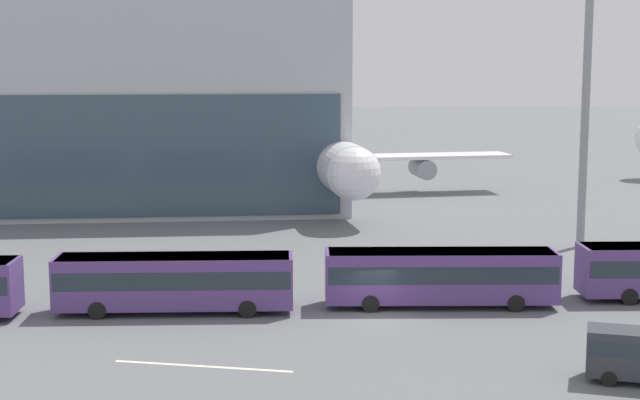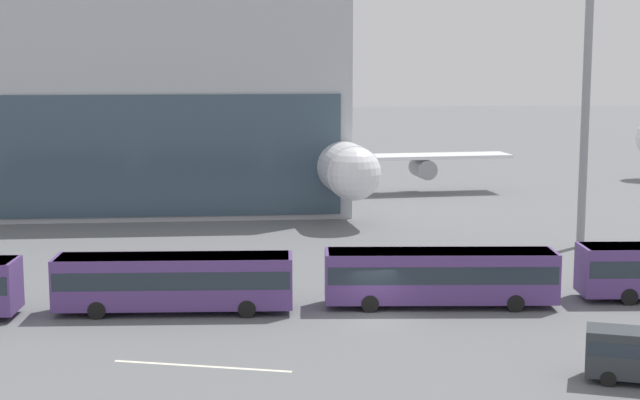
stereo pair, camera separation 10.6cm
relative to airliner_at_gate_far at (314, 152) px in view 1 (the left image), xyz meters
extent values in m
plane|color=slate|center=(-0.75, -47.50, -4.64)|extent=(440.00, 440.00, 0.00)
cylinder|color=white|center=(0.13, -1.46, 0.05)|extent=(7.70, 35.73, 4.61)
sphere|color=white|center=(1.68, -19.13, 0.05)|extent=(4.52, 4.52, 4.52)
cone|color=white|center=(-1.42, 16.20, 0.05)|extent=(5.04, 8.14, 4.38)
cube|color=white|center=(-0.06, 0.69, -0.75)|extent=(42.43, 7.75, 0.35)
cylinder|color=gray|center=(11.72, 1.73, -2.04)|extent=(2.41, 4.09, 2.07)
cylinder|color=gray|center=(-11.84, -0.34, -2.04)|extent=(2.41, 4.09, 2.07)
cube|color=#1E4799|center=(-1.35, 15.34, 4.39)|extent=(0.85, 5.12, 7.29)
cube|color=white|center=(-1.35, 15.34, 0.51)|extent=(12.22, 4.24, 0.28)
cylinder|color=gray|center=(1.17, -13.31, -2.25)|extent=(0.36, 0.36, 3.68)
cylinder|color=black|center=(1.17, -13.31, -4.09)|extent=(0.54, 1.14, 1.10)
cylinder|color=gray|center=(2.92, 0.95, -2.25)|extent=(0.36, 0.36, 3.68)
cylinder|color=black|center=(2.92, 0.95, -4.09)|extent=(0.54, 1.14, 1.10)
cylinder|color=gray|center=(-3.05, 0.43, -2.25)|extent=(0.36, 0.36, 3.68)
cylinder|color=black|center=(-3.05, 0.43, -4.09)|extent=(0.54, 1.14, 1.10)
cube|color=#56387A|center=(-12.02, -45.05, -2.81)|extent=(13.57, 3.54, 2.91)
cube|color=#232D38|center=(-12.02, -45.05, -2.52)|extent=(13.30, 3.55, 1.02)
cube|color=silver|center=(-12.02, -45.05, -1.41)|extent=(13.16, 3.43, 0.12)
cylinder|color=black|center=(-7.79, -43.99, -4.14)|extent=(1.02, 0.36, 1.00)
cylinder|color=black|center=(-7.93, -46.58, -4.14)|extent=(1.02, 0.36, 1.00)
cylinder|color=black|center=(-16.10, -43.52, -4.14)|extent=(1.02, 0.36, 1.00)
cylinder|color=black|center=(-16.25, -46.11, -4.14)|extent=(1.02, 0.36, 1.00)
cube|color=#56387A|center=(3.35, -45.13, -2.81)|extent=(13.62, 3.90, 2.91)
cube|color=#232D38|center=(3.35, -45.13, -2.52)|extent=(13.35, 3.91, 1.02)
cube|color=silver|center=(3.35, -45.13, -1.41)|extent=(13.21, 3.78, 0.12)
cylinder|color=black|center=(7.60, -44.19, -4.14)|extent=(1.02, 0.38, 1.00)
cylinder|color=black|center=(7.39, -46.77, -4.14)|extent=(1.02, 0.38, 1.00)
cylinder|color=black|center=(-0.69, -43.49, -4.14)|extent=(1.02, 0.38, 1.00)
cylinder|color=black|center=(-0.91, -46.07, -4.14)|extent=(1.02, 0.38, 1.00)
cylinder|color=black|center=(14.65, -43.33, -4.14)|extent=(1.02, 0.37, 1.00)
cylinder|color=black|center=(14.47, -45.91, -4.14)|extent=(1.02, 0.37, 1.00)
cylinder|color=black|center=(7.78, -59.59, -4.29)|extent=(0.73, 0.46, 0.70)
cylinder|color=black|center=(8.43, -57.92, -4.29)|extent=(0.73, 0.46, 0.70)
cylinder|color=gray|center=(17.89, -28.57, 10.85)|extent=(0.63, 0.63, 30.98)
cube|color=silver|center=(-10.24, -55.01, -4.64)|extent=(8.44, 2.69, 0.01)
camera|label=1|loc=(-8.99, -99.89, 9.95)|focal=55.00mm
camera|label=2|loc=(-8.89, -99.90, 9.95)|focal=55.00mm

